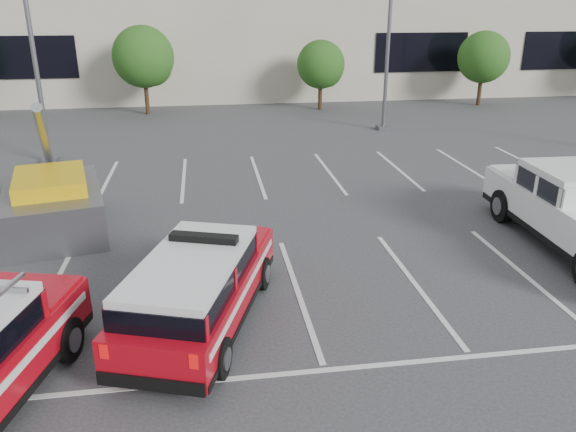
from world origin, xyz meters
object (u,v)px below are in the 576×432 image
(light_pole_left, at_px, (29,25))
(utility_rig, at_px, (49,207))
(light_pole_mid, at_px, (390,20))
(tree_right, at_px, (484,59))
(tree_mid_left, at_px, (145,59))
(fire_chief_suv, at_px, (200,292))
(tree_mid_right, at_px, (322,66))
(convention_building, at_px, (228,21))

(light_pole_left, bearing_deg, utility_rig, -76.60)
(light_pole_left, bearing_deg, light_pole_mid, 14.93)
(tree_right, height_order, light_pole_mid, light_pole_mid)
(tree_mid_left, height_order, utility_rig, tree_mid_left)
(tree_mid_left, relative_size, fire_chief_suv, 0.91)
(light_pole_left, xyz_separation_m, utility_rig, (1.81, -7.58, -4.45))
(tree_mid_right, distance_m, tree_right, 10.00)
(light_pole_left, xyz_separation_m, fire_chief_suv, (5.89, -13.04, -4.46))
(fire_chief_suv, bearing_deg, light_pole_left, 133.06)
(tree_mid_right, bearing_deg, tree_mid_left, 180.00)
(light_pole_mid, distance_m, fire_chief_suv, 19.83)
(tree_mid_right, xyz_separation_m, light_pole_mid, (1.91, -6.05, 2.68))
(light_pole_left, relative_size, utility_rig, 2.13)
(light_pole_mid, xyz_separation_m, utility_rig, (-13.19, -11.58, -4.45))
(tree_right, xyz_separation_m, utility_rig, (-21.29, -17.62, -2.03))
(convention_building, height_order, light_pole_left, convention_building)
(light_pole_mid, relative_size, fire_chief_suv, 1.92)
(convention_building, height_order, utility_rig, convention_building)
(tree_mid_left, bearing_deg, light_pole_mid, -26.92)
(light_pole_mid, bearing_deg, tree_right, 36.77)
(tree_mid_left, bearing_deg, light_pole_left, -107.10)
(tree_mid_left, xyz_separation_m, tree_right, (20.00, -0.00, -0.27))
(fire_chief_suv, xyz_separation_m, utility_rig, (-4.08, 5.46, 0.02))
(utility_rig, bearing_deg, light_pole_left, 90.55)
(convention_building, xyz_separation_m, light_pole_left, (-8.18, -19.86, 0.47))
(convention_building, distance_m, tree_right, 17.96)
(convention_building, xyz_separation_m, light_pole_mid, (6.82, -15.86, 0.47))
(light_pole_mid, bearing_deg, utility_rig, -138.73)
(light_pole_mid, relative_size, utility_rig, 2.13)
(convention_building, bearing_deg, light_pole_mid, -66.74)
(fire_chief_suv, bearing_deg, tree_right, 72.06)
(tree_mid_right, height_order, light_pole_mid, light_pole_mid)
(convention_building, bearing_deg, light_pole_left, -112.39)
(convention_building, relative_size, fire_chief_suv, 11.23)
(tree_mid_right, height_order, fire_chief_suv, tree_mid_right)
(tree_mid_left, distance_m, light_pole_left, 10.73)
(fire_chief_suv, height_order, utility_rig, utility_rig)
(tree_right, height_order, light_pole_left, light_pole_left)
(fire_chief_suv, bearing_deg, light_pole_mid, 80.62)
(fire_chief_suv, bearing_deg, utility_rig, 145.55)
(tree_mid_right, bearing_deg, light_pole_left, -142.50)
(tree_mid_right, distance_m, fire_chief_suv, 24.25)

